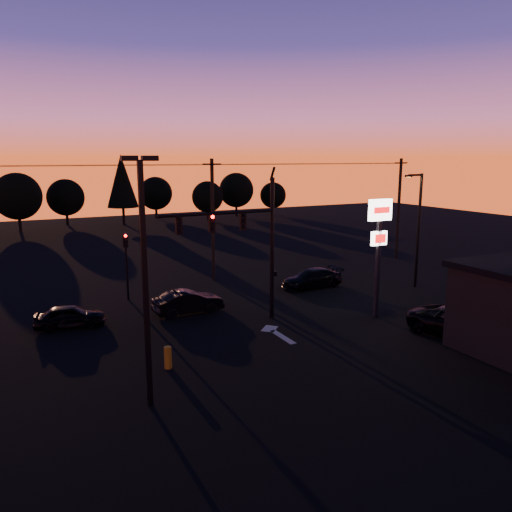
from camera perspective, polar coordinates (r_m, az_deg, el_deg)
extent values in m
plane|color=black|center=(24.98, 3.22, -10.11)|extent=(120.00, 120.00, 0.00)
cube|color=beige|center=(26.03, 3.06, -9.21)|extent=(0.35, 2.20, 0.01)
cube|color=beige|center=(27.17, 1.57, -8.30)|extent=(1.20, 1.20, 0.01)
cylinder|color=black|center=(27.96, 1.84, 0.74)|extent=(0.24, 0.24, 8.00)
cylinder|color=black|center=(27.51, 1.90, 9.38)|extent=(0.14, 0.52, 0.76)
cylinder|color=black|center=(26.24, -4.38, 4.88)|extent=(6.50, 0.16, 0.16)
cube|color=black|center=(26.89, -1.50, 3.99)|extent=(0.32, 0.22, 0.95)
sphere|color=black|center=(26.73, -1.39, 4.70)|extent=(0.18, 0.18, 0.18)
sphere|color=black|center=(26.76, -1.38, 4.06)|extent=(0.18, 0.18, 0.18)
sphere|color=black|center=(26.80, -1.38, 3.43)|extent=(0.18, 0.18, 0.18)
cube|color=black|center=(26.17, -5.07, 3.75)|extent=(0.32, 0.22, 0.95)
sphere|color=#FF0705|center=(26.00, -4.98, 4.48)|extent=(0.18, 0.18, 0.18)
sphere|color=black|center=(26.04, -4.96, 3.83)|extent=(0.18, 0.18, 0.18)
sphere|color=black|center=(26.08, -4.95, 3.17)|extent=(0.18, 0.18, 0.18)
cube|color=black|center=(25.56, -8.82, 3.48)|extent=(0.32, 0.22, 0.95)
sphere|color=black|center=(25.39, -8.75, 4.23)|extent=(0.18, 0.18, 0.18)
sphere|color=black|center=(25.43, -8.73, 3.56)|extent=(0.18, 0.18, 0.18)
sphere|color=black|center=(25.47, -8.71, 2.89)|extent=(0.18, 0.18, 0.18)
cube|color=black|center=(28.33, 2.15, -2.01)|extent=(0.22, 0.18, 0.28)
cylinder|color=black|center=(33.10, -14.52, -1.85)|extent=(0.14, 0.14, 3.60)
cube|color=black|center=(32.71, -14.70, 1.73)|extent=(0.30, 0.20, 0.90)
sphere|color=#FF0705|center=(32.54, -14.69, 2.26)|extent=(0.18, 0.18, 0.18)
sphere|color=black|center=(32.58, -14.66, 1.77)|extent=(0.18, 0.18, 0.18)
sphere|color=black|center=(32.63, -14.64, 1.29)|extent=(0.18, 0.18, 0.18)
cube|color=black|center=(18.19, -12.53, -3.64)|extent=(0.18, 0.18, 9.00)
cube|color=black|center=(17.52, -14.30, 10.78)|extent=(0.55, 0.30, 0.18)
cube|color=black|center=(17.69, -12.05, 10.88)|extent=(0.55, 0.30, 0.18)
cube|color=black|center=(29.20, 13.74, -0.73)|extent=(0.22, 0.22, 6.40)
cube|color=white|center=(28.75, 14.02, 5.13)|extent=(1.50, 0.25, 1.20)
cube|color=red|center=(28.65, 14.20, 5.10)|extent=(1.10, 0.02, 0.35)
cube|color=white|center=(28.95, 13.87, 1.98)|extent=(1.00, 0.22, 0.80)
cube|color=red|center=(28.86, 14.03, 1.95)|extent=(0.75, 0.02, 0.50)
cylinder|color=black|center=(36.67, 18.06, 2.70)|extent=(0.20, 0.20, 8.00)
cylinder|color=black|center=(35.91, 17.75, 8.81)|extent=(1.20, 0.14, 0.14)
cube|color=black|center=(35.50, 17.05, 8.74)|extent=(0.50, 0.22, 0.14)
plane|color=#FFB759|center=(35.50, 17.04, 8.61)|extent=(0.35, 0.35, 0.00)
cylinder|color=black|center=(37.04, -4.96, 4.07)|extent=(0.26, 0.26, 9.00)
cube|color=black|center=(36.76, -5.07, 10.42)|extent=(1.40, 0.10, 0.10)
cylinder|color=black|center=(46.82, 15.98, 5.17)|extent=(0.26, 0.26, 9.00)
cube|color=black|center=(46.60, 16.25, 10.18)|extent=(1.40, 0.10, 0.10)
cylinder|color=black|center=(33.82, -19.16, 9.71)|extent=(18.00, 0.02, 0.02)
cylinder|color=black|center=(34.41, -19.31, 9.80)|extent=(18.00, 0.02, 0.02)
cylinder|color=black|center=(35.01, -19.45, 9.72)|extent=(18.00, 0.02, 0.02)
cylinder|color=black|center=(40.50, 7.35, 10.37)|extent=(18.00, 0.02, 0.02)
cylinder|color=black|center=(40.99, 6.87, 10.46)|extent=(18.00, 0.02, 0.02)
cylinder|color=black|center=(41.49, 6.40, 10.41)|extent=(18.00, 0.02, 0.02)
cube|color=black|center=(27.68, 23.50, -5.85)|extent=(2.20, 0.05, 1.60)
cube|color=black|center=(30.00, 27.18, -4.89)|extent=(2.20, 0.05, 1.60)
cylinder|color=#A56D0F|center=(22.54, -10.03, -11.36)|extent=(0.33, 0.33, 0.98)
cylinder|color=black|center=(68.59, -25.36, 3.26)|extent=(0.36, 0.36, 1.75)
sphere|color=black|center=(68.26, -25.61, 6.17)|extent=(5.77, 5.78, 5.78)
cylinder|color=black|center=(72.97, -20.76, 3.93)|extent=(0.36, 0.36, 1.50)
sphere|color=black|center=(72.69, -20.93, 6.28)|extent=(4.95, 4.95, 4.95)
cylinder|color=black|center=(71.08, -14.89, 4.46)|extent=(0.36, 0.36, 2.38)
cone|color=black|center=(70.71, -15.08, 8.29)|extent=(4.18, 4.18, 7.12)
cylinder|color=black|center=(77.38, -11.32, 4.82)|extent=(0.36, 0.36, 1.50)
sphere|color=black|center=(77.12, -11.40, 7.03)|extent=(4.95, 4.95, 4.95)
cylinder|color=black|center=(73.63, -5.52, 4.62)|extent=(0.36, 0.36, 1.38)
sphere|color=black|center=(73.37, -5.56, 6.75)|extent=(4.54, 4.54, 4.54)
cylinder|color=black|center=(78.71, -2.25, 5.17)|extent=(0.36, 0.36, 1.62)
sphere|color=black|center=(78.43, -2.27, 7.54)|extent=(5.36, 5.36, 5.36)
cylinder|color=black|center=(80.54, 1.94, 5.18)|extent=(0.36, 0.36, 1.25)
sphere|color=black|center=(80.31, 1.96, 6.95)|extent=(4.12, 4.12, 4.12)
imported|color=black|center=(28.97, -20.46, -6.48)|extent=(3.89, 2.09, 1.26)
imported|color=black|center=(29.88, -7.75, -5.22)|extent=(4.20, 1.61, 1.36)
imported|color=black|center=(35.55, 6.41, -2.56)|extent=(4.56, 1.93, 1.31)
imported|color=black|center=(27.59, 22.55, -7.24)|extent=(3.61, 5.83, 1.51)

